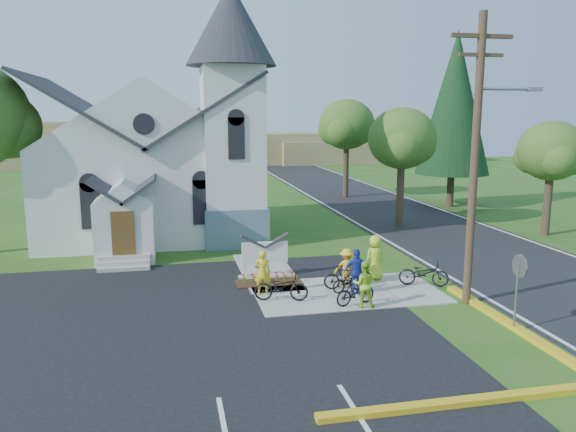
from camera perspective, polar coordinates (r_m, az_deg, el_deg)
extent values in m
plane|color=#295518|center=(20.69, 2.50, -8.50)|extent=(120.00, 120.00, 0.00)
cube|color=black|center=(18.32, -17.96, -11.55)|extent=(20.00, 16.00, 0.02)
cube|color=black|center=(37.69, 11.51, -0.02)|extent=(8.00, 90.00, 0.02)
cube|color=gray|center=(21.54, 6.06, -7.71)|extent=(7.00, 4.00, 0.05)
cube|color=silver|center=(32.22, -13.85, 2.62)|extent=(11.00, 9.00, 5.00)
cube|color=slate|center=(29.38, -5.49, -0.83)|extent=(3.20, 3.20, 2.00)
cube|color=silver|center=(28.90, -5.61, 5.99)|extent=(3.00, 3.00, 9.00)
cone|color=#25252A|center=(29.14, -5.84, 18.85)|extent=(4.50, 4.50, 4.00)
cube|color=silver|center=(26.84, -16.20, -1.40)|extent=(2.60, 2.40, 2.80)
cube|color=brown|center=(25.62, -16.40, -1.73)|extent=(1.00, 0.10, 2.00)
cube|color=gray|center=(23.42, -2.35, -6.10)|extent=(2.20, 0.40, 0.10)
cube|color=white|center=(23.16, -4.44, -5.03)|extent=(0.12, 0.12, 1.00)
cube|color=white|center=(23.43, -0.30, -4.81)|extent=(0.12, 0.12, 1.00)
cube|color=white|center=(23.15, -2.37, -3.73)|extent=(1.90, 0.14, 0.90)
cube|color=#3D2610|center=(22.57, -1.96, -6.77)|extent=(2.60, 1.10, 0.07)
cylinder|color=#433021|center=(20.31, 18.41, 5.07)|extent=(0.28, 0.28, 10.00)
cube|color=#433021|center=(20.39, 19.11, 16.90)|extent=(2.20, 0.14, 0.14)
cube|color=#433021|center=(20.32, 19.01, 15.22)|extent=(1.60, 0.12, 0.12)
cylinder|color=gray|center=(20.83, 21.48, 11.90)|extent=(2.20, 0.10, 0.10)
cube|color=gray|center=(21.39, 23.76, 11.69)|extent=(0.50, 0.22, 0.14)
cylinder|color=gray|center=(18.87, 22.15, -7.66)|extent=(0.07, 0.07, 2.20)
cylinder|color=#B21414|center=(18.63, 22.49, -4.71)|extent=(0.04, 0.76, 0.76)
cylinder|color=#39291F|center=(34.06, 11.32, 2.32)|extent=(0.44, 0.44, 4.05)
ellipsoid|color=#2B561D|center=(33.77, 11.52, 7.74)|extent=(4.00, 4.00, 3.60)
cylinder|color=#39291F|center=(45.37, 5.90, 4.73)|extent=(0.44, 0.44, 4.50)
ellipsoid|color=#2B561D|center=(45.16, 5.99, 9.24)|extent=(4.40, 4.40, 3.96)
cylinder|color=#39291F|center=(34.19, 24.85, 1.20)|extent=(0.44, 0.44, 3.60)
ellipsoid|color=#2B561D|center=(33.89, 25.23, 6.01)|extent=(3.60, 3.60, 3.24)
cylinder|color=#39291F|center=(42.35, 16.16, 2.54)|extent=(0.50, 0.50, 2.40)
cone|color=black|center=(41.99, 16.60, 10.94)|extent=(5.20, 5.20, 10.00)
cube|color=olive|center=(75.88, -3.81, 6.84)|extent=(60.00, 8.00, 4.00)
cube|color=olive|center=(77.19, -15.96, 7.12)|extent=(30.00, 6.00, 5.60)
cube|color=olive|center=(77.93, 8.21, 6.49)|extent=(25.00, 6.00, 3.00)
imported|color=yellow|center=(20.88, -2.62, -5.76)|extent=(0.66, 0.48, 1.69)
imported|color=black|center=(20.28, -0.70, -7.22)|extent=(2.05, 1.16, 1.02)
imported|color=#9BDC29|center=(19.77, 7.73, -6.86)|extent=(0.94, 0.83, 1.63)
imported|color=black|center=(20.01, 6.87, -7.66)|extent=(1.64, 0.84, 0.95)
imported|color=#2030A3|center=(21.04, 7.01, -5.66)|extent=(1.05, 0.55, 1.72)
imported|color=black|center=(21.46, 6.36, -6.55)|extent=(1.67, 0.96, 0.83)
imported|color=yellow|center=(21.90, 5.99, -5.26)|extent=(1.12, 0.89, 1.52)
imported|color=black|center=(21.58, 5.80, -6.24)|extent=(1.68, 0.91, 0.97)
imported|color=#AEE22A|center=(22.94, 8.83, -4.20)|extent=(1.02, 0.80, 1.83)
imported|color=black|center=(22.61, 13.63, -5.67)|extent=(2.02, 1.39, 1.01)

